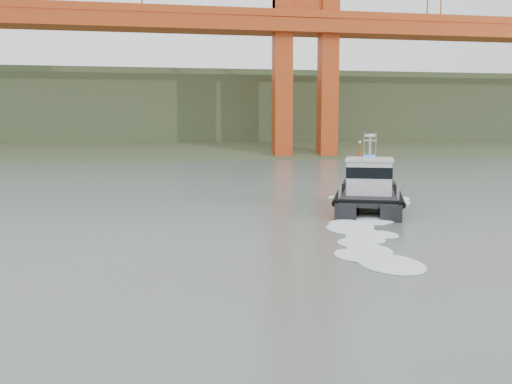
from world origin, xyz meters
TOP-DOWN VIEW (x-y plane):
  - ground at (0.00, 0.00)m, footprint 400.00×400.00m
  - headlands at (0.00, 125.50)m, footprint 500.00×105.36m
  - patrol_boat at (11.05, 16.39)m, footprint 7.63×11.54m
  - nav_buoy at (21.82, 47.46)m, footprint 1.91×1.91m

SIDE VIEW (x-z plane):
  - ground at x=0.00m, z-range 0.00..0.00m
  - nav_buoy at x=21.82m, z-range -0.94..3.04m
  - patrol_boat at x=11.05m, z-range -1.31..3.95m
  - headlands at x=0.00m, z-range -6.52..20.61m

